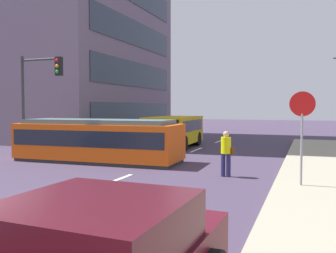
{
  "coord_description": "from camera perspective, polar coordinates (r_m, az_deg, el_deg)",
  "views": [
    {
      "loc": [
        6.21,
        -5.1,
        2.54
      ],
      "look_at": [
        0.8,
        8.96,
        1.75
      ],
      "focal_mm": 39.3,
      "sensor_mm": 36.0,
      "label": 1
    }
  ],
  "objects": [
    {
      "name": "ground_plane",
      "position": [
        16.53,
        -1.32,
        -5.82
      ],
      "size": [
        120.0,
        120.0,
        0.0
      ],
      "primitive_type": "plane",
      "color": "#40344B"
    },
    {
      "name": "sidewalk_curb_right",
      "position": [
        11.39,
        23.82,
        -9.77
      ],
      "size": [
        3.2,
        36.0,
        0.14
      ],
      "primitive_type": "cube",
      "color": "#A09A82",
      "rests_on": "ground"
    },
    {
      "name": "lane_stripe_1",
      "position": [
        9.77,
        -19.89,
        -12.21
      ],
      "size": [
        0.16,
        2.4,
        0.01
      ],
      "primitive_type": "cube",
      "color": "silver",
      "rests_on": "ground"
    },
    {
      "name": "lane_stripe_2",
      "position": [
        12.97,
        -8.12,
        -8.28
      ],
      "size": [
        0.16,
        2.4,
        0.01
      ],
      "primitive_type": "cube",
      "color": "silver",
      "rests_on": "ground"
    },
    {
      "name": "lane_stripe_3",
      "position": [
        21.85,
        4.37,
        -3.65
      ],
      "size": [
        0.16,
        2.4,
        0.01
      ],
      "primitive_type": "cube",
      "color": "silver",
      "rests_on": "ground"
    },
    {
      "name": "lane_stripe_4",
      "position": [
        27.62,
        7.94,
        -2.28
      ],
      "size": [
        0.16,
        2.4,
        0.01
      ],
      "primitive_type": "cube",
      "color": "silver",
      "rests_on": "ground"
    },
    {
      "name": "corner_building",
      "position": [
        34.86,
        -17.95,
        17.26
      ],
      "size": [
        16.67,
        15.55,
        22.4
      ],
      "color": "slate",
      "rests_on": "ground"
    },
    {
      "name": "streetcar_tram",
      "position": [
        17.48,
        -10.8,
        -2.03
      ],
      "size": [
        7.88,
        2.81,
        1.97
      ],
      "color": "#E05210",
      "rests_on": "ground"
    },
    {
      "name": "city_bus",
      "position": [
        23.13,
        0.9,
        -0.54
      ],
      "size": [
        2.71,
        5.28,
        1.94
      ],
      "color": "gold",
      "rests_on": "ground"
    },
    {
      "name": "pedestrian_crossing",
      "position": [
        13.6,
        9.0,
        -3.76
      ],
      "size": [
        0.48,
        0.36,
        1.67
      ],
      "color": "#282552",
      "rests_on": "ground"
    },
    {
      "name": "parked_sedan_mid",
      "position": [
        22.2,
        -10.94,
        -1.98
      ],
      "size": [
        2.13,
        4.4,
        1.19
      ],
      "color": "#C1BBC0",
      "rests_on": "ground"
    },
    {
      "name": "parked_sedan_far",
      "position": [
        27.36,
        -3.17,
        -1.0
      ],
      "size": [
        2.04,
        4.32,
        1.19
      ],
      "color": "#385539",
      "rests_on": "ground"
    },
    {
      "name": "stop_sign",
      "position": [
        11.94,
        20.08,
        1.17
      ],
      "size": [
        0.76,
        0.07,
        2.88
      ],
      "color": "gray",
      "rests_on": "sidewalk_curb_right"
    },
    {
      "name": "traffic_light_mast",
      "position": [
        18.09,
        -19.55,
        5.64
      ],
      "size": [
        2.29,
        0.33,
        4.93
      ],
      "color": "#333333",
      "rests_on": "ground"
    }
  ]
}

